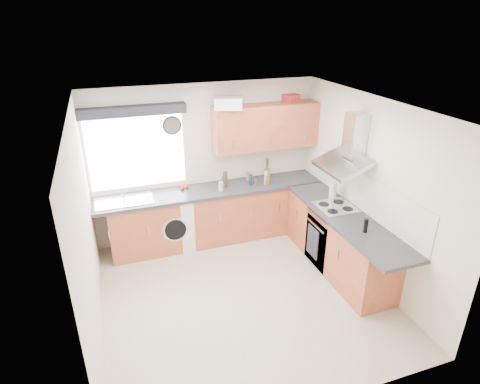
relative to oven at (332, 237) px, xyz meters
name	(u,v)px	position (x,y,z in m)	size (l,w,h in m)	color
ground_plane	(243,294)	(-1.50, -0.30, -0.42)	(3.60, 3.60, 0.00)	beige
ceiling	(244,108)	(-1.50, -0.30, 2.08)	(3.60, 3.60, 0.02)	white
wall_back	(206,162)	(-1.50, 1.50, 0.82)	(3.60, 0.02, 2.50)	silver
wall_front	(316,305)	(-1.50, -2.10, 0.82)	(3.60, 0.02, 2.50)	silver
wall_left	(86,236)	(-3.30, -0.30, 0.82)	(0.02, 3.60, 2.50)	silver
wall_right	(369,191)	(0.30, -0.30, 0.82)	(0.02, 3.60, 2.50)	silver
window	(137,152)	(-2.55, 1.49, 1.12)	(1.40, 0.02, 1.10)	white
window_blind	(133,111)	(-2.55, 1.40, 1.76)	(1.50, 0.18, 0.14)	black
splashback	(355,187)	(0.29, 0.00, 0.75)	(0.01, 3.00, 0.54)	white
base_cab_back	(206,217)	(-1.60, 1.21, 0.01)	(3.00, 0.58, 0.86)	#A24B2E
base_cab_corner	(296,203)	(0.00, 1.20, 0.01)	(0.60, 0.60, 0.86)	#A24B2E
base_cab_right	(338,242)	(0.01, -0.15, 0.01)	(0.58, 2.10, 0.86)	#A24B2E
worktop_back	(211,191)	(-1.50, 1.20, 0.46)	(3.60, 0.62, 0.05)	#2A2A2E
worktop_right	(347,218)	(0.00, -0.30, 0.46)	(0.62, 2.42, 0.05)	#2A2A2E
sink	(124,199)	(-2.83, 1.20, 0.52)	(0.84, 0.46, 0.10)	silver
oven	(332,237)	(0.00, 0.00, 0.00)	(0.56, 0.58, 0.85)	black
hob_plate	(336,207)	(0.00, 0.00, 0.49)	(0.52, 0.52, 0.01)	silver
extractor_hood	(348,149)	(0.10, 0.00, 1.34)	(0.52, 0.78, 0.66)	silver
upper_cabinets	(266,126)	(-0.55, 1.32, 1.38)	(1.70, 0.35, 0.70)	#A24B2E
washing_machine	(172,221)	(-2.15, 1.22, 0.02)	(0.61, 0.59, 0.90)	white
wall_clock	(172,126)	(-2.00, 1.48, 1.48)	(0.29, 0.29, 0.04)	black
casserole	(228,103)	(-1.20, 1.22, 1.81)	(0.40, 0.29, 0.17)	white
storage_box	(291,98)	(-0.09, 1.42, 1.78)	(0.23, 0.19, 0.10)	red
utensil_pot	(267,173)	(-0.47, 1.40, 0.55)	(0.10, 0.10, 0.14)	gray
kitchen_roll	(333,190)	(0.12, 0.30, 0.61)	(0.11, 0.11, 0.24)	white
tomato_cluster	(183,187)	(-1.91, 1.35, 0.52)	(0.13, 0.13, 0.06)	red
jar_0	(248,176)	(-0.84, 1.35, 0.56)	(0.05, 0.05, 0.14)	olive
jar_1	(223,180)	(-1.26, 1.35, 0.54)	(0.04, 0.04, 0.12)	navy
jar_2	(221,186)	(-1.38, 1.09, 0.56)	(0.07, 0.07, 0.15)	#BBB59F
jar_3	(256,179)	(-0.74, 1.21, 0.55)	(0.04, 0.04, 0.12)	#1D174F
jar_4	(248,176)	(-0.83, 1.39, 0.54)	(0.05, 0.05, 0.11)	olive
jar_5	(268,180)	(-0.59, 1.07, 0.57)	(0.07, 0.07, 0.16)	brown
jar_6	(266,178)	(-0.62, 1.10, 0.59)	(0.06, 0.06, 0.22)	#B8AE9D
jar_7	(225,179)	(-1.27, 1.22, 0.61)	(0.07, 0.07, 0.25)	#3F2F23
jar_8	(256,182)	(-0.78, 1.14, 0.53)	(0.05, 0.05, 0.10)	brown
jar_9	(251,180)	(-0.87, 1.14, 0.58)	(0.05, 0.05, 0.19)	navy
bottle_0	(366,226)	(-0.02, -0.73, 0.58)	(0.05, 0.05, 0.18)	black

